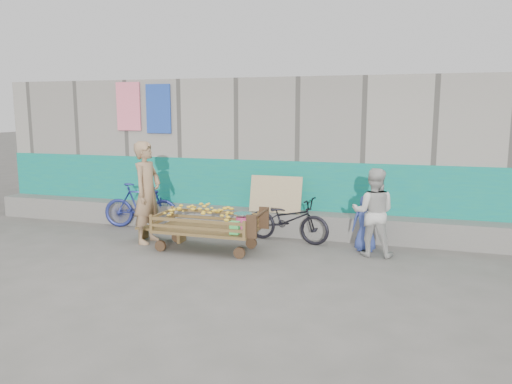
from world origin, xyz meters
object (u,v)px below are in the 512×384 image
(bench, at_px, (162,231))
(child, at_px, (366,223))
(vendor_man, at_px, (147,192))
(woman, at_px, (373,212))
(bicycle_blue, at_px, (141,205))
(banana_cart, at_px, (204,219))
(bicycle_dark, at_px, (288,219))

(bench, bearing_deg, child, 6.54)
(vendor_man, relative_size, woman, 1.26)
(vendor_man, bearing_deg, bicycle_blue, 38.55)
(woman, bearing_deg, bicycle_blue, -8.56)
(banana_cart, height_order, bench, banana_cart)
(child, bearing_deg, bench, 5.49)
(vendor_man, distance_m, bicycle_blue, 1.30)
(bicycle_blue, bearing_deg, child, -106.89)
(bicycle_dark, bearing_deg, bench, 113.95)
(bench, relative_size, child, 1.00)
(bench, height_order, child, child)
(bench, distance_m, child, 3.67)
(woman, xyz_separation_m, bicycle_dark, (-1.54, 0.43, -0.31))
(bench, bearing_deg, bicycle_blue, 138.14)
(banana_cart, distance_m, child, 2.75)
(child, xyz_separation_m, bicycle_dark, (-1.41, 0.19, -0.07))
(bicycle_dark, height_order, bicycle_blue, bicycle_blue)
(banana_cart, xyz_separation_m, vendor_man, (-1.17, 0.17, 0.38))
(bicycle_blue, bearing_deg, banana_cart, -133.33)
(child, distance_m, bicycle_blue, 4.54)
(banana_cart, bearing_deg, bench, 160.79)
(bench, distance_m, bicycle_dark, 2.32)
(banana_cart, height_order, child, child)
(child, bearing_deg, bicycle_blue, -5.95)
(bench, bearing_deg, vendor_man, -135.52)
(banana_cart, height_order, bicycle_blue, bicycle_blue)
(bicycle_blue, bearing_deg, vendor_man, -155.91)
(woman, distance_m, bicycle_dark, 1.63)
(bicycle_blue, bearing_deg, bicycle_dark, -105.62)
(bench, relative_size, bicycle_blue, 0.63)
(bench, height_order, bicycle_blue, bicycle_blue)
(bicycle_dark, bearing_deg, bicycle_blue, 95.08)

